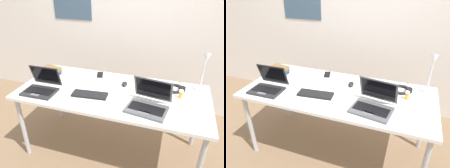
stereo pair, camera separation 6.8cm
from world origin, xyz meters
TOP-DOWN VIEW (x-y plane):
  - ground_plane at (0.00, 0.00)m, footprint 12.00×12.00m
  - wall_back at (-0.00, 1.10)m, footprint 6.00×0.13m
  - desk at (0.00, 0.00)m, footprint 1.80×0.80m
  - desk_lamp at (0.80, 0.28)m, footprint 0.12×0.18m
  - laptop_mid_desk at (-0.64, -0.20)m, footprint 0.31×0.28m
  - laptop_back_right at (0.37, -0.17)m, footprint 0.37×0.35m
  - external_keyboard at (-0.17, -0.14)m, footprint 0.34×0.15m
  - computer_mouse at (0.08, 0.15)m, footprint 0.07×0.10m
  - cell_phone at (-0.24, 0.30)m, footprint 0.10×0.15m
  - headphones at (0.56, 0.22)m, footprint 0.21×0.18m
  - pill_bottle at (0.63, 0.08)m, footprint 0.04×0.04m
  - book_stack at (-0.75, 0.14)m, footprint 0.23×0.18m

SIDE VIEW (x-z plane):
  - ground_plane at x=0.00m, z-range 0.00..0.00m
  - desk at x=0.00m, z-range 0.31..1.05m
  - cell_phone at x=-0.24m, z-range 0.74..0.75m
  - external_keyboard at x=-0.17m, z-range 0.74..0.76m
  - headphones at x=0.56m, z-range 0.74..0.78m
  - computer_mouse at x=0.08m, z-range 0.74..0.77m
  - pill_bottle at x=0.63m, z-range 0.74..0.82m
  - laptop_mid_desk at x=-0.64m, z-range 0.67..0.90m
  - laptop_back_right at x=0.37m, z-range 0.67..0.91m
  - book_stack at x=-0.75m, z-range 0.74..0.83m
  - desk_lamp at x=0.80m, z-range 0.74..1.14m
  - wall_back at x=0.00m, z-range 0.00..2.60m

